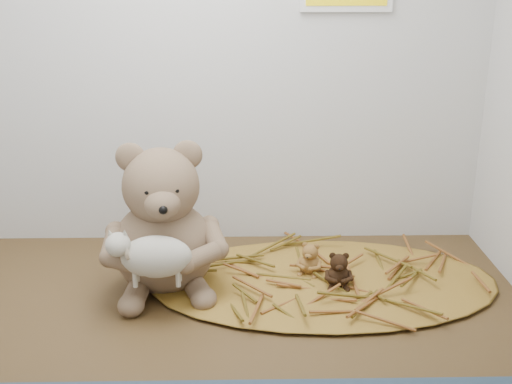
{
  "coord_description": "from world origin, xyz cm",
  "views": [
    {
      "loc": [
        9.68,
        -101.46,
        56.31
      ],
      "look_at": [
        11.73,
        2.01,
        20.24
      ],
      "focal_mm": 45.0,
      "sensor_mm": 36.0,
      "label": 1
    }
  ],
  "objects_px": {
    "main_teddy": "(162,217)",
    "mini_teddy_brown": "(339,268)",
    "toy_lamb": "(156,257)",
    "mini_teddy_tan": "(310,257)"
  },
  "relations": [
    {
      "from": "mini_teddy_brown",
      "to": "toy_lamb",
      "type": "bearing_deg",
      "value": -162.54
    },
    {
      "from": "mini_teddy_tan",
      "to": "main_teddy",
      "type": "bearing_deg",
      "value": -152.84
    },
    {
      "from": "main_teddy",
      "to": "mini_teddy_brown",
      "type": "distance_m",
      "value": 0.33
    },
    {
      "from": "mini_teddy_tan",
      "to": "mini_teddy_brown",
      "type": "distance_m",
      "value": 0.07
    },
    {
      "from": "main_teddy",
      "to": "mini_teddy_brown",
      "type": "height_order",
      "value": "main_teddy"
    },
    {
      "from": "toy_lamb",
      "to": "mini_teddy_brown",
      "type": "xyz_separation_m",
      "value": [
        0.32,
        0.08,
        -0.06
      ]
    },
    {
      "from": "mini_teddy_tan",
      "to": "mini_teddy_brown",
      "type": "bearing_deg",
      "value": -27.53
    },
    {
      "from": "main_teddy",
      "to": "mini_teddy_brown",
      "type": "xyz_separation_m",
      "value": [
        0.32,
        -0.02,
        -0.09
      ]
    },
    {
      "from": "main_teddy",
      "to": "toy_lamb",
      "type": "relative_size",
      "value": 1.78
    },
    {
      "from": "toy_lamb",
      "to": "mini_teddy_tan",
      "type": "height_order",
      "value": "toy_lamb"
    }
  ]
}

